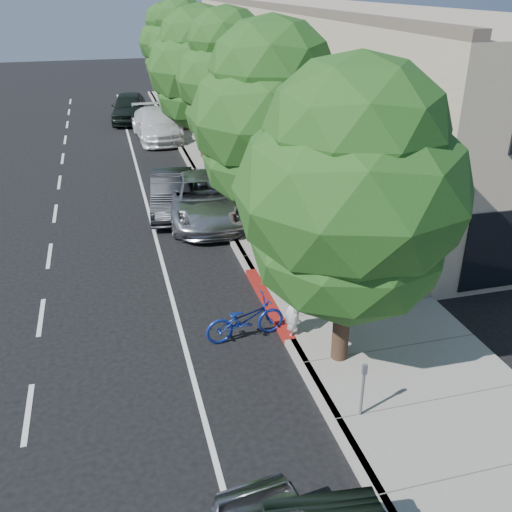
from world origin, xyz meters
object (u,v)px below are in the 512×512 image
object	(u,v)px
dark_sedan	(173,193)
pedestrian	(275,158)
street_tree_2	(228,81)
bicycle	(245,319)
street_tree_1	(271,120)
street_tree_5	(170,44)
silver_suv	(203,198)
street_tree_3	(201,70)
dark_suv_far	(129,107)
street_tree_4	(182,48)
white_pickup	(156,125)
cyclist	(294,307)
street_tree_0	(351,194)

from	to	relation	value
dark_sedan	pedestrian	distance (m)	5.72
dark_sedan	street_tree_2	bearing A→B (deg)	28.92
bicycle	street_tree_1	bearing A→B (deg)	-30.23
street_tree_5	silver_suv	xyz separation A→B (m)	(-1.48, -20.00, -3.69)
street_tree_5	street_tree_3	bearing A→B (deg)	-90.00
bicycle	dark_suv_far	distance (m)	26.45
street_tree_1	dark_sedan	world-z (taller)	street_tree_1
street_tree_4	dark_suv_far	distance (m)	6.42
street_tree_5	white_pickup	size ratio (longest dim) A/B	1.25
pedestrian	street_tree_4	bearing A→B (deg)	-89.43
street_tree_5	cyclist	size ratio (longest dim) A/B	4.00
cyclist	white_pickup	world-z (taller)	cyclist
street_tree_2	street_tree_5	world-z (taller)	street_tree_2
street_tree_4	dark_sedan	distance (m)	13.85
street_tree_5	dark_sedan	bearing A→B (deg)	-97.56
street_tree_4	dark_sedan	size ratio (longest dim) A/B	1.62
street_tree_0	white_pickup	bearing A→B (deg)	94.80
street_tree_2	street_tree_3	size ratio (longest dim) A/B	1.02
street_tree_0	cyclist	world-z (taller)	street_tree_0
street_tree_2	silver_suv	world-z (taller)	street_tree_2
street_tree_1	pedestrian	distance (m)	8.86
street_tree_0	street_tree_1	xyz separation A→B (m)	(0.00, 6.00, 0.29)
street_tree_5	bicycle	world-z (taller)	street_tree_5
street_tree_2	street_tree_0	bearing A→B (deg)	-90.00
dark_sedan	pedestrian	size ratio (longest dim) A/B	2.54
street_tree_1	street_tree_3	xyz separation A→B (m)	(0.00, 12.00, -0.14)
street_tree_1	dark_sedan	distance (m)	6.77
street_tree_2	cyclist	bearing A→B (deg)	-93.88
street_tree_3	dark_suv_far	world-z (taller)	street_tree_3
cyclist	dark_suv_far	xyz separation A→B (m)	(-2.37, 26.71, -0.00)
dark_sedan	dark_suv_far	xyz separation A→B (m)	(-0.58, 17.02, 0.13)
street_tree_2	dark_suv_far	bearing A→B (deg)	100.95
bicycle	street_tree_0	bearing A→B (deg)	-136.29
street_tree_5	pedestrian	world-z (taller)	street_tree_5
bicycle	dark_suv_far	xyz separation A→B (m)	(-1.17, 26.42, 0.35)
silver_suv	street_tree_3	bearing A→B (deg)	81.88
dark_sedan	street_tree_3	bearing A→B (deg)	77.48
street_tree_0	silver_suv	xyz separation A→B (m)	(-1.48, 10.00, -3.46)
pedestrian	street_tree_5	bearing A→B (deg)	-94.37
silver_suv	dark_sedan	size ratio (longest dim) A/B	1.26
street_tree_4	street_tree_5	size ratio (longest dim) A/B	1.05
cyclist	street_tree_5	bearing A→B (deg)	15.31
street_tree_4	white_pickup	bearing A→B (deg)	-148.32
street_tree_3	street_tree_4	bearing A→B (deg)	90.00
street_tree_1	dark_suv_far	bearing A→B (deg)	98.01
bicycle	dark_sedan	distance (m)	9.42
street_tree_1	white_pickup	size ratio (longest dim) A/B	1.31
street_tree_0	pedestrian	world-z (taller)	street_tree_0
street_tree_4	pedestrian	size ratio (longest dim) A/B	4.12
street_tree_3	white_pickup	xyz separation A→B (m)	(-1.92, 4.82, -3.59)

